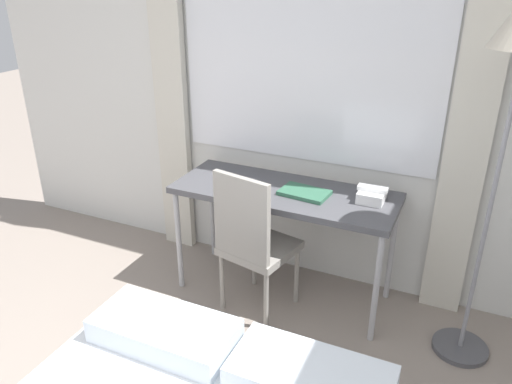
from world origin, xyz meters
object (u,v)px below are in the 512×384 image
Objects in this scene: desk at (285,199)px; telephone at (372,195)px; book at (304,193)px; desk_chair at (252,239)px.

telephone is at bearing 8.08° from desk.
telephone is at bearing 12.47° from book.
desk is 4.51× the size of book.
desk is 0.54m from telephone.
book is (-0.39, -0.09, -0.03)m from telephone.
book is at bearing -5.17° from desk.
telephone reaches higher than book.
desk is 0.15m from book.
telephone is 0.40m from book.
telephone is (0.62, 0.35, 0.26)m from desk_chair.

